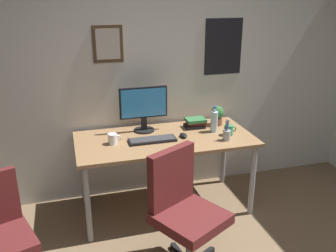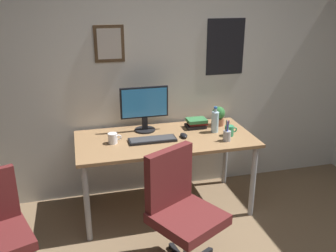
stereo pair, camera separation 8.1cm
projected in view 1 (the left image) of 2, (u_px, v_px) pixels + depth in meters
wall_back at (165, 68)px, 3.68m from camera, size 4.40×0.10×2.60m
desk at (165, 145)px, 3.44m from camera, size 1.64×0.78×0.75m
office_chair at (183, 206)px, 2.72m from camera, size 0.62×0.62×0.95m
monitor at (144, 107)px, 3.50m from camera, size 0.46×0.20×0.43m
keyboard at (152, 140)px, 3.33m from camera, size 0.43×0.15×0.03m
computer_mouse at (183, 135)px, 3.42m from camera, size 0.06×0.11×0.04m
water_bottle at (214, 121)px, 3.53m from camera, size 0.07×0.07×0.25m
coffee_mug_near at (229, 130)px, 3.46m from camera, size 0.12×0.08×0.10m
coffee_mug_far at (113, 139)px, 3.26m from camera, size 0.12×0.08×0.09m
potted_plant at (217, 115)px, 3.71m from camera, size 0.13×0.13×0.20m
pen_cup at (227, 135)px, 3.34m from camera, size 0.07×0.07×0.20m
book_stack_left at (195, 123)px, 3.66m from camera, size 0.21×0.15×0.09m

